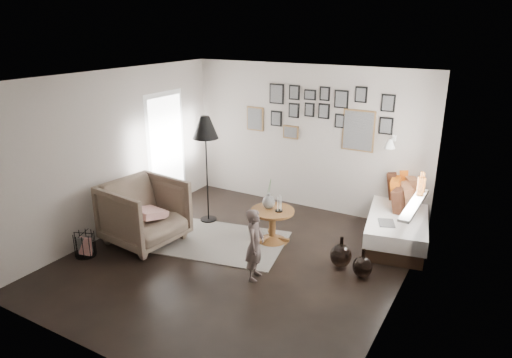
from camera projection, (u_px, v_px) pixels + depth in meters
The scene contains 23 objects.
ground at pixel (236, 260), 6.63m from camera, with size 4.80×4.80×0.00m, color black.
wall_back at pixel (306, 138), 8.18m from camera, with size 4.50×4.50×0.00m, color gray.
wall_front at pixel (96, 246), 4.24m from camera, with size 4.50×4.50×0.00m, color gray.
wall_left at pixel (115, 153), 7.26m from camera, with size 4.80×4.80×0.00m, color gray.
wall_right at pixel (403, 206), 5.15m from camera, with size 4.80×4.80×0.00m, color gray.
ceiling at pixel (233, 78), 5.78m from camera, with size 4.80×4.80×0.00m, color white.
door_left at pixel (167, 151), 8.32m from camera, with size 0.00×2.14×2.14m.
window_right at pixel (417, 198), 6.40m from camera, with size 0.15×1.32×1.30m.
gallery_wall at pixel (322, 115), 7.88m from camera, with size 2.74×0.03×1.08m.
wall_sconce at pixel (390, 143), 7.18m from camera, with size 0.18×0.36×0.16m.
rug at pixel (222, 242), 7.16m from camera, with size 1.92×1.34×0.01m, color #B2AA9C.
pedestal_table at pixel (272, 227), 7.12m from camera, with size 0.68×0.68×0.53m.
vase at pixel (269, 200), 7.03m from camera, with size 0.19×0.19×0.48m.
candles at pixel (279, 204), 6.93m from camera, with size 0.12×0.12×0.25m.
daybed at pixel (399, 217), 7.28m from camera, with size 1.22×2.15×0.99m.
magazine_on_daybed at pixel (386, 223), 6.73m from camera, with size 0.22×0.30×0.02m, color black.
armchair at pixel (145, 213), 7.01m from camera, with size 1.05×1.08×0.99m, color brown.
armchair_cushion at pixel (148, 213), 7.05m from camera, with size 0.45×0.45×0.11m, color silver.
floor_lamp at pixel (205, 131), 7.43m from camera, with size 0.43×0.43×1.84m.
magazine_basket at pixel (85, 244), 6.70m from camera, with size 0.38×0.38×0.36m.
demijohn_large at pixel (341, 255), 6.39m from camera, with size 0.30×0.30×0.45m.
demijohn_small at pixel (362, 267), 6.13m from camera, with size 0.27×0.27×0.41m.
child at pixel (255, 245), 6.00m from camera, with size 0.36×0.24×0.99m, color brown.
Camera 1 is at (3.18, -4.96, 3.26)m, focal length 32.00 mm.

